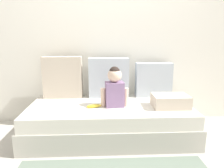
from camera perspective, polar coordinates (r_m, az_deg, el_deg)
ground_plane at (r=2.60m, az=-0.60°, el=-13.93°), size 12.00×12.00×0.00m
back_wall at (r=2.91m, az=-1.12°, el=14.12°), size 5.13×0.10×2.48m
couch at (r=2.52m, az=-0.61°, el=-10.00°), size 1.93×0.90×0.39m
throw_pillow_left at (r=2.77m, az=-13.39°, el=1.83°), size 0.50×0.16×0.54m
throw_pillow_center at (r=2.73m, az=-0.92°, el=1.77°), size 0.52×0.16×0.52m
throw_pillow_right at (r=2.82m, az=11.33°, el=1.18°), size 0.47×0.16×0.45m
toddler at (r=2.34m, az=0.71°, el=-0.91°), size 0.32×0.17×0.46m
banana at (r=2.36m, az=-4.99°, el=-6.04°), size 0.18×0.09×0.04m
folded_blanket at (r=2.45m, az=15.76°, el=-4.53°), size 0.40×0.28×0.14m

